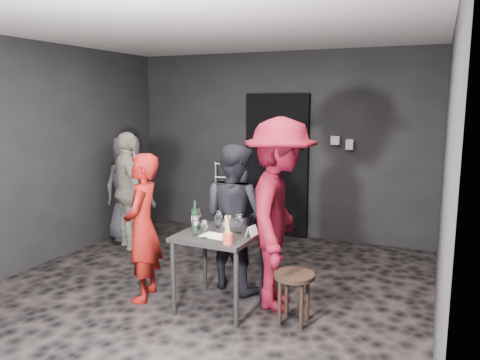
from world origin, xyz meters
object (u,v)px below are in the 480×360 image
at_px(bystander_cream, 128,187).
at_px(breadstick_cup, 228,230).
at_px(man_maroon, 280,192).
at_px(wine_bottle, 195,219).
at_px(woman_black, 235,214).
at_px(hand_truck, 225,220).
at_px(server_red, 143,228).
at_px(tasting_table, 219,243).
at_px(stool, 294,283).
at_px(bystander_grey, 128,187).

xyz_separation_m(bystander_cream, breadstick_cup, (2.17, -1.51, 0.03)).
distance_m(man_maroon, wine_bottle, 0.86).
bearing_deg(breadstick_cup, woman_black, 109.86).
xyz_separation_m(hand_truck, server_red, (0.26, -2.50, 0.53)).
relative_size(tasting_table, server_red, 0.51).
bearing_deg(stool, bystander_grey, 152.26).
bearing_deg(stool, breadstick_cup, -155.24).
height_order(stool, breadstick_cup, breadstick_cup).
bearing_deg(man_maroon, server_red, 94.49).
xyz_separation_m(stool, bystander_cream, (-2.71, 1.26, 0.46)).
xyz_separation_m(server_red, breadstick_cup, (1.02, -0.18, 0.14)).
xyz_separation_m(hand_truck, stool, (1.82, -2.43, 0.18)).
height_order(hand_truck, breadstick_cup, hand_truck).
bearing_deg(wine_bottle, woman_black, 71.71).
bearing_deg(hand_truck, server_red, -101.16).
bearing_deg(bystander_cream, breadstick_cup, -178.81).
bearing_deg(tasting_table, server_red, -172.95).
bearing_deg(bystander_cream, woman_black, -164.22).
relative_size(tasting_table, breadstick_cup, 2.74).
distance_m(bystander_cream, bystander_grey, 0.35).
bearing_deg(wine_bottle, bystander_grey, 141.56).
xyz_separation_m(man_maroon, bystander_grey, (-2.67, 1.23, -0.36)).
xyz_separation_m(hand_truck, woman_black, (0.98, -1.86, 0.60)).
bearing_deg(bystander_cream, tasting_table, -176.28).
bearing_deg(man_maroon, woman_black, 54.33).
xyz_separation_m(server_red, bystander_cream, (-1.15, 1.33, 0.11)).
bearing_deg(server_red, hand_truck, 168.09).
relative_size(hand_truck, breadstick_cup, 3.95).
bearing_deg(tasting_table, bystander_grey, 145.07).
bearing_deg(tasting_table, stool, -2.23).
distance_m(tasting_table, stool, 0.81).
relative_size(bystander_grey, breadstick_cup, 5.71).
xyz_separation_m(server_red, bystander_grey, (-1.36, 1.60, 0.04)).
distance_m(wine_bottle, breadstick_cup, 0.55).
height_order(tasting_table, man_maroon, man_maroon).
distance_m(stool, bystander_cream, 3.02).
relative_size(man_maroon, bystander_grey, 1.46).
xyz_separation_m(stool, woman_black, (-0.84, 0.57, 0.42)).
bearing_deg(wine_bottle, breadstick_cup, -29.95).
xyz_separation_m(man_maroon, wine_bottle, (-0.77, -0.28, -0.28)).
distance_m(hand_truck, tasting_table, 2.66).
relative_size(man_maroon, wine_bottle, 7.74).
relative_size(hand_truck, stool, 2.30).
bearing_deg(woman_black, bystander_grey, -6.82).
distance_m(stool, wine_bottle, 1.12).
bearing_deg(bystander_grey, man_maroon, 146.13).
bearing_deg(bystander_grey, breadstick_cup, 134.02).
bearing_deg(stool, server_red, -177.47).
distance_m(woman_black, breadstick_cup, 0.87).
distance_m(tasting_table, woman_black, 0.57).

